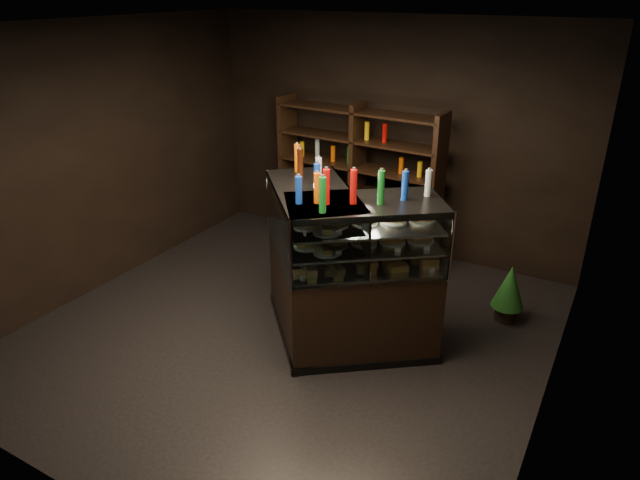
# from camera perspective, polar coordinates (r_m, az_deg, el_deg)

# --- Properties ---
(ground) EXTENTS (5.00, 5.00, 0.00)m
(ground) POSITION_cam_1_polar(r_m,az_deg,el_deg) (6.04, -3.10, -9.08)
(ground) COLOR black
(ground) RESTS_ON ground
(room_shell) EXTENTS (5.02, 5.02, 3.01)m
(room_shell) POSITION_cam_1_polar(r_m,az_deg,el_deg) (5.23, -3.58, 8.98)
(room_shell) COLOR black
(room_shell) RESTS_ON ground
(display_case) EXTENTS (2.10, 1.55, 1.57)m
(display_case) POSITION_cam_1_polar(r_m,az_deg,el_deg) (5.63, 1.74, -5.50)
(display_case) COLOR black
(display_case) RESTS_ON ground
(food_display) EXTENTS (1.66, 1.07, 0.48)m
(food_display) POSITION_cam_1_polar(r_m,az_deg,el_deg) (5.32, 1.81, 0.86)
(food_display) COLOR gold
(food_display) RESTS_ON display_case
(bottles_top) EXTENTS (1.48, 0.93, 0.30)m
(bottles_top) POSITION_cam_1_polar(r_m,az_deg,el_deg) (5.15, 1.92, 5.97)
(bottles_top) COLOR #D8590A
(bottles_top) RESTS_ON display_case
(potted_conifer) EXTENTS (0.34, 0.34, 0.73)m
(potted_conifer) POSITION_cam_1_polar(r_m,az_deg,el_deg) (6.33, 18.45, -4.36)
(potted_conifer) COLOR black
(potted_conifer) RESTS_ON ground
(back_shelving) EXTENTS (2.23, 0.54, 2.00)m
(back_shelving) POSITION_cam_1_polar(r_m,az_deg,el_deg) (7.46, 3.63, 3.00)
(back_shelving) COLOR black
(back_shelving) RESTS_ON ground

